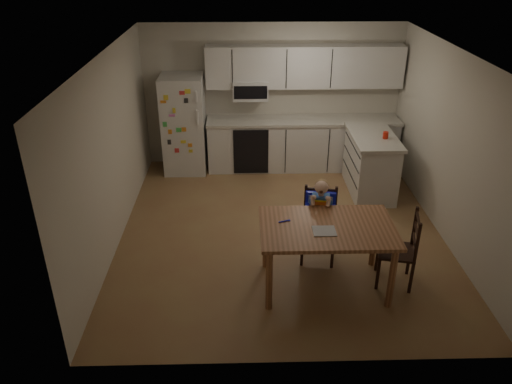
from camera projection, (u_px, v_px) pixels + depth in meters
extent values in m
cube|color=brown|center=(281.00, 230.00, 7.17)|extent=(4.50, 5.00, 0.01)
cube|color=beige|center=(272.00, 96.00, 8.82)|extent=(4.50, 0.02, 2.50)
cube|color=beige|center=(112.00, 151.00, 6.55)|extent=(0.02, 5.00, 2.50)
cube|color=beige|center=(451.00, 148.00, 6.65)|extent=(0.02, 5.00, 2.50)
cube|color=white|center=(285.00, 53.00, 6.03)|extent=(4.50, 5.00, 0.01)
cube|color=silver|center=(184.00, 125.00, 8.66)|extent=(0.72, 0.70, 1.70)
cube|color=silver|center=(302.00, 145.00, 8.94)|extent=(3.34, 0.60, 0.86)
cube|color=beige|center=(303.00, 121.00, 8.72)|extent=(3.37, 0.62, 0.05)
cube|color=black|center=(251.00, 152.00, 8.65)|extent=(0.60, 0.02, 0.80)
cube|color=silver|center=(305.00, 66.00, 8.43)|extent=(3.34, 0.34, 0.70)
cube|color=silver|center=(250.00, 89.00, 8.56)|extent=(0.60, 0.38, 0.33)
cube|color=silver|center=(370.00, 165.00, 8.08)|extent=(0.63, 1.26, 0.92)
cube|color=beige|center=(373.00, 137.00, 7.86)|extent=(0.69, 1.32, 0.05)
cylinder|color=red|center=(386.00, 135.00, 7.69)|extent=(0.08, 0.08, 0.10)
cube|color=brown|center=(327.00, 228.00, 5.68)|extent=(1.54, 0.99, 0.04)
cylinder|color=brown|center=(269.00, 280.00, 5.49)|extent=(0.08, 0.08, 0.78)
cylinder|color=brown|center=(266.00, 240.00, 6.21)|extent=(0.08, 0.08, 0.78)
cylinder|color=brown|center=(392.00, 278.00, 5.52)|extent=(0.08, 0.08, 0.78)
cylinder|color=brown|center=(374.00, 238.00, 6.25)|extent=(0.08, 0.08, 0.78)
cube|color=#A8A8AD|center=(324.00, 231.00, 5.57)|extent=(0.26, 0.22, 0.01)
cylinder|color=#1D21C6|center=(283.00, 221.00, 5.75)|extent=(0.12, 0.06, 0.02)
cube|color=black|center=(319.00, 229.00, 6.35)|extent=(0.49, 0.49, 0.03)
cube|color=black|center=(302.00, 251.00, 6.31)|extent=(0.04, 0.04, 0.42)
cube|color=black|center=(304.00, 235.00, 6.65)|extent=(0.04, 0.04, 0.42)
cube|color=black|center=(332.00, 253.00, 6.26)|extent=(0.04, 0.04, 0.42)
cube|color=black|center=(333.00, 237.00, 6.60)|extent=(0.04, 0.04, 0.42)
cube|color=black|center=(320.00, 204.00, 6.40)|extent=(0.42, 0.11, 0.50)
cube|color=#1D21C6|center=(319.00, 225.00, 6.32)|extent=(0.43, 0.40, 0.10)
cube|color=#1D21C6|center=(320.00, 204.00, 6.35)|extent=(0.39, 0.12, 0.34)
cube|color=#456EC1|center=(319.00, 221.00, 6.28)|extent=(0.34, 0.30, 0.02)
cube|color=#1958A1|center=(320.00, 204.00, 6.20)|extent=(0.24, 0.18, 0.26)
cube|color=#E83F25|center=(320.00, 208.00, 6.15)|extent=(0.19, 0.04, 0.20)
sphere|color=beige|center=(321.00, 187.00, 6.08)|extent=(0.20, 0.20, 0.17)
ellipsoid|color=olive|center=(322.00, 186.00, 6.07)|extent=(0.20, 0.19, 0.14)
cube|color=black|center=(396.00, 251.00, 5.91)|extent=(0.50, 0.50, 0.03)
cube|color=black|center=(377.00, 256.00, 6.21)|extent=(0.04, 0.04, 0.42)
cube|color=black|center=(409.00, 260.00, 6.15)|extent=(0.04, 0.04, 0.42)
cube|color=black|center=(378.00, 274.00, 5.88)|extent=(0.04, 0.04, 0.42)
cube|color=black|center=(411.00, 278.00, 5.82)|extent=(0.04, 0.04, 0.42)
cube|color=black|center=(416.00, 234.00, 5.76)|extent=(0.13, 0.42, 0.50)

